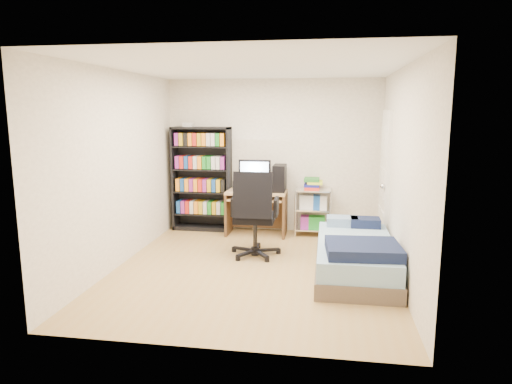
% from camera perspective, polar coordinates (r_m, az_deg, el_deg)
% --- Properties ---
extents(room, '(3.58, 4.08, 2.58)m').
position_cam_1_polar(room, '(5.59, -0.29, 2.52)').
color(room, '#A78653').
rests_on(room, ground).
extents(media_shelf, '(0.97, 0.32, 1.80)m').
position_cam_1_polar(media_shelf, '(7.67, -6.79, 1.80)').
color(media_shelf, black).
rests_on(media_shelf, room).
extents(computer_desk, '(0.96, 0.56, 1.21)m').
position_cam_1_polar(computer_desk, '(7.37, 0.87, -0.34)').
color(computer_desk, tan).
rests_on(computer_desk, room).
extents(office_chair, '(0.73, 0.73, 1.21)m').
position_cam_1_polar(office_chair, '(6.29, -0.18, -4.67)').
color(office_chair, black).
rests_on(office_chair, room).
extents(wire_cart, '(0.58, 0.41, 0.93)m').
position_cam_1_polar(wire_cart, '(7.38, 7.18, -0.78)').
color(wire_cart, white).
rests_on(wire_cart, room).
extents(bed, '(0.94, 1.89, 0.54)m').
position_cam_1_polar(bed, '(5.79, 12.33, -7.75)').
color(bed, brown).
rests_on(bed, room).
extents(door, '(0.12, 0.80, 2.00)m').
position_cam_1_polar(door, '(6.94, 15.76, 1.54)').
color(door, silver).
rests_on(door, room).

